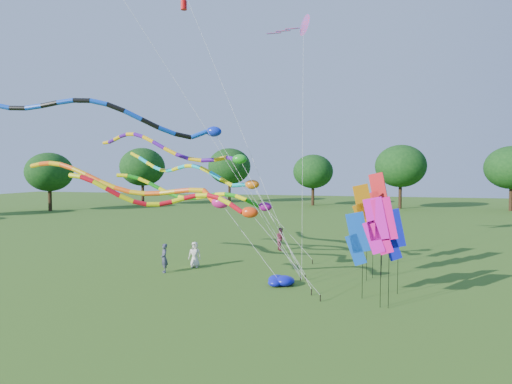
% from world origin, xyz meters
% --- Properties ---
extents(ground, '(160.00, 160.00, 0.00)m').
position_xyz_m(ground, '(0.00, 0.00, 0.00)').
color(ground, '#2A5516').
rests_on(ground, ground).
extents(tree_ring, '(116.16, 113.71, 9.71)m').
position_xyz_m(tree_ring, '(-7.64, -3.25, 5.78)').
color(tree_ring, '#382314').
rests_on(tree_ring, ground).
extents(tube_kite_red, '(11.23, 2.03, 6.20)m').
position_xyz_m(tube_kite_red, '(-2.45, 0.82, 4.45)').
color(tube_kite_red, black).
rests_on(tube_kite_red, ground).
extents(tube_kite_orange, '(15.88, 1.70, 7.03)m').
position_xyz_m(tube_kite_orange, '(-6.58, 4.35, 4.94)').
color(tube_kite_orange, black).
rests_on(tube_kite_orange, ground).
extents(tube_kite_purple, '(13.85, 4.64, 8.68)m').
position_xyz_m(tube_kite_purple, '(-4.59, 4.70, 7.00)').
color(tube_kite_purple, black).
rests_on(tube_kite_purple, ground).
extents(tube_kite_blue, '(14.71, 5.46, 9.94)m').
position_xyz_m(tube_kite_blue, '(-5.84, 1.42, 8.40)').
color(tube_kite_blue, black).
rests_on(tube_kite_blue, ground).
extents(tube_kite_cyan, '(13.56, 6.13, 7.68)m').
position_xyz_m(tube_kite_cyan, '(-4.79, 8.02, 5.69)').
color(tube_kite_cyan, black).
rests_on(tube_kite_cyan, ground).
extents(tube_kite_green, '(13.32, 1.28, 6.18)m').
position_xyz_m(tube_kite_green, '(-4.36, 9.00, 4.16)').
color(tube_kite_green, black).
rests_on(tube_kite_green, ground).
extents(delta_kite_high_c, '(3.10, 5.63, 15.45)m').
position_xyz_m(delta_kite_high_c, '(1.84, 8.74, 14.63)').
color(delta_kite_high_c, black).
rests_on(delta_kite_high_c, ground).
extents(banner_pole_red, '(1.11, 0.50, 5.77)m').
position_xyz_m(banner_pole_red, '(6.27, 6.77, 4.49)').
color(banner_pole_red, black).
rests_on(banner_pole_red, ground).
extents(banner_pole_green, '(1.14, 0.37, 4.33)m').
position_xyz_m(banner_pole_green, '(5.80, 6.44, 3.07)').
color(banner_pole_green, black).
rests_on(banner_pole_green, ground).
extents(banner_pole_blue_b, '(1.16, 0.22, 4.08)m').
position_xyz_m(banner_pole_blue_b, '(6.88, 3.52, 2.82)').
color(banner_pole_blue_b, black).
rests_on(banner_pole_blue_b, ground).
extents(banner_pole_orange, '(1.14, 0.38, 5.17)m').
position_xyz_m(banner_pole_orange, '(5.47, 5.66, 3.90)').
color(banner_pole_orange, black).
rests_on(banner_pole_orange, ground).
extents(banner_pole_blue_a, '(1.16, 0.13, 4.00)m').
position_xyz_m(banner_pole_blue_a, '(5.26, 2.45, 2.74)').
color(banner_pole_blue_a, black).
rests_on(banner_pole_blue_a, ground).
extents(banner_pole_violet, '(1.09, 0.55, 4.68)m').
position_xyz_m(banner_pole_violet, '(6.42, 9.79, 3.42)').
color(banner_pole_violet, black).
rests_on(banner_pole_violet, ground).
extents(banner_pole_magenta_b, '(1.16, 0.20, 4.77)m').
position_xyz_m(banner_pole_magenta_b, '(6.35, 1.34, 3.50)').
color(banner_pole_magenta_b, black).
rests_on(banner_pole_magenta_b, ground).
extents(banner_pole_magenta_a, '(1.15, 0.31, 4.76)m').
position_xyz_m(banner_pole_magenta_a, '(6.02, 1.37, 3.50)').
color(banner_pole_magenta_a, black).
rests_on(banner_pole_magenta_a, ground).
extents(blue_nylon_heap, '(1.30, 1.59, 0.47)m').
position_xyz_m(blue_nylon_heap, '(1.35, 3.73, 0.20)').
color(blue_nylon_heap, '#0D12AF').
rests_on(blue_nylon_heap, ground).
extents(person_a, '(0.81, 0.58, 1.54)m').
position_xyz_m(person_a, '(-4.34, 6.41, 0.77)').
color(person_a, silver).
rests_on(person_a, ground).
extents(person_b, '(0.67, 0.72, 1.66)m').
position_xyz_m(person_b, '(-5.52, 4.74, 0.83)').
color(person_b, '#3B3D53').
rests_on(person_b, ground).
extents(person_c, '(0.95, 1.01, 1.66)m').
position_xyz_m(person_c, '(-0.34, 13.09, 0.83)').
color(person_c, maroon).
rests_on(person_c, ground).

